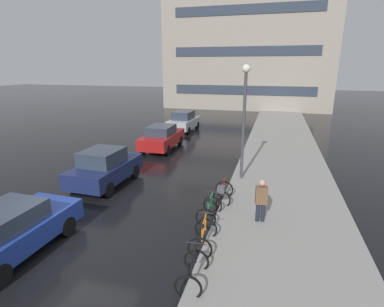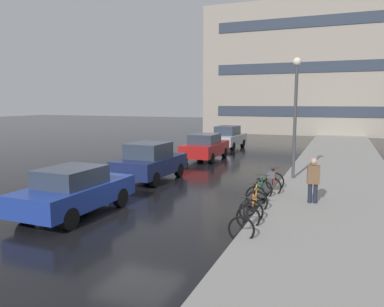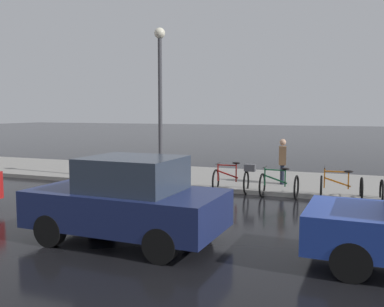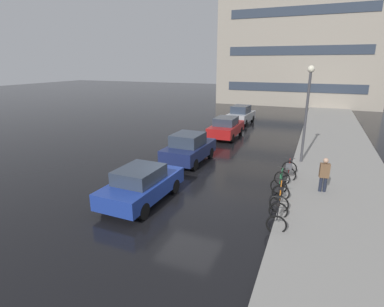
{
  "view_description": "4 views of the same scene",
  "coord_description": "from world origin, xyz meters",
  "px_view_note": "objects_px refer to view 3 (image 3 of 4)",
  "views": [
    {
      "loc": [
        5.41,
        -6.92,
        5.4
      ],
      "look_at": [
        2.1,
        4.95,
        1.79
      ],
      "focal_mm": 28.0,
      "sensor_mm": 36.0,
      "label": 1
    },
    {
      "loc": [
        5.97,
        -10.21,
        3.57
      ],
      "look_at": [
        0.82,
        2.66,
        1.64
      ],
      "focal_mm": 35.0,
      "sensor_mm": 36.0,
      "label": 2
    },
    {
      "loc": [
        -9.48,
        0.44,
        2.64
      ],
      "look_at": [
        0.2,
        4.23,
        1.6
      ],
      "focal_mm": 40.0,
      "sensor_mm": 36.0,
      "label": 3
    },
    {
      "loc": [
        4.58,
        -10.65,
        5.61
      ],
      "look_at": [
        -0.6,
        1.71,
        1.54
      ],
      "focal_mm": 28.0,
      "sensor_mm": 36.0,
      "label": 4
    }
  ],
  "objects_px": {
    "bicycle_farthest": "(235,178)",
    "bicycle_second": "(341,188)",
    "bicycle_third": "(279,185)",
    "car_navy": "(128,200)",
    "pedestrian": "(282,161)",
    "streetlamp": "(160,86)"
  },
  "relations": [
    {
      "from": "bicycle_second",
      "to": "bicycle_farthest",
      "type": "distance_m",
      "value": 3.22
    },
    {
      "from": "bicycle_second",
      "to": "car_navy",
      "type": "height_order",
      "value": "car_navy"
    },
    {
      "from": "bicycle_second",
      "to": "bicycle_farthest",
      "type": "xyz_separation_m",
      "value": [
        0.02,
        3.22,
        0.11
      ]
    },
    {
      "from": "car_navy",
      "to": "pedestrian",
      "type": "height_order",
      "value": "car_navy"
    },
    {
      "from": "streetlamp",
      "to": "bicycle_farthest",
      "type": "bearing_deg",
      "value": -98.61
    },
    {
      "from": "bicycle_third",
      "to": "streetlamp",
      "type": "relative_size",
      "value": 0.2
    },
    {
      "from": "bicycle_second",
      "to": "bicycle_farthest",
      "type": "height_order",
      "value": "bicycle_farthest"
    },
    {
      "from": "bicycle_third",
      "to": "pedestrian",
      "type": "distance_m",
      "value": 1.87
    },
    {
      "from": "bicycle_second",
      "to": "car_navy",
      "type": "distance_m",
      "value": 6.86
    },
    {
      "from": "bicycle_farthest",
      "to": "bicycle_second",
      "type": "bearing_deg",
      "value": -90.42
    },
    {
      "from": "bicycle_second",
      "to": "bicycle_third",
      "type": "relative_size",
      "value": 1.09
    },
    {
      "from": "bicycle_second",
      "to": "bicycle_third",
      "type": "xyz_separation_m",
      "value": [
        -0.2,
        1.77,
        -0.0
      ]
    },
    {
      "from": "bicycle_second",
      "to": "car_navy",
      "type": "bearing_deg",
      "value": 145.8
    },
    {
      "from": "bicycle_second",
      "to": "pedestrian",
      "type": "distance_m",
      "value": 2.59
    },
    {
      "from": "car_navy",
      "to": "pedestrian",
      "type": "xyz_separation_m",
      "value": [
        7.24,
        -1.87,
        0.1
      ]
    },
    {
      "from": "bicycle_third",
      "to": "streetlamp",
      "type": "distance_m",
      "value": 5.32
    },
    {
      "from": "bicycle_third",
      "to": "car_navy",
      "type": "distance_m",
      "value": 5.86
    },
    {
      "from": "pedestrian",
      "to": "streetlamp",
      "type": "xyz_separation_m",
      "value": [
        -1.13,
        4.07,
        2.55
      ]
    },
    {
      "from": "car_navy",
      "to": "bicycle_second",
      "type": "bearing_deg",
      "value": -34.2
    },
    {
      "from": "bicycle_second",
      "to": "pedestrian",
      "type": "xyz_separation_m",
      "value": [
        1.58,
        1.98,
        0.54
      ]
    },
    {
      "from": "bicycle_farthest",
      "to": "car_navy",
      "type": "xyz_separation_m",
      "value": [
        -5.68,
        0.63,
        0.33
      ]
    },
    {
      "from": "bicycle_third",
      "to": "bicycle_farthest",
      "type": "bearing_deg",
      "value": 81.38
    }
  ]
}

